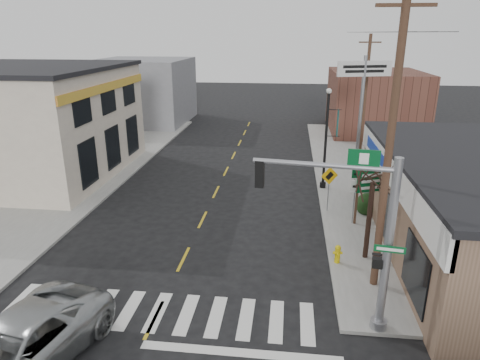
# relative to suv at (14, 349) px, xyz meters

# --- Properties ---
(ground) EXTENTS (140.00, 140.00, 0.00)m
(ground) POSITION_rel_suv_xyz_m (2.98, 2.72, -0.82)
(ground) COLOR black
(ground) RESTS_ON ground
(sidewalk_right) EXTENTS (6.00, 38.00, 0.13)m
(sidewalk_right) POSITION_rel_suv_xyz_m (11.98, 15.72, -0.75)
(sidewalk_right) COLOR gray
(sidewalk_right) RESTS_ON ground
(sidewalk_left) EXTENTS (6.00, 38.00, 0.13)m
(sidewalk_left) POSITION_rel_suv_xyz_m (-6.02, 15.72, -0.75)
(sidewalk_left) COLOR gray
(sidewalk_left) RESTS_ON ground
(center_line) EXTENTS (0.12, 56.00, 0.01)m
(center_line) POSITION_rel_suv_xyz_m (2.98, 10.72, -0.81)
(center_line) COLOR gold
(center_line) RESTS_ON ground
(crosswalk) EXTENTS (11.00, 2.20, 0.01)m
(crosswalk) POSITION_rel_suv_xyz_m (2.98, 3.12, -0.81)
(crosswalk) COLOR silver
(crosswalk) RESTS_ON ground
(left_building) EXTENTS (12.00, 12.00, 6.80)m
(left_building) POSITION_rel_suv_xyz_m (-10.02, 16.72, 2.58)
(left_building) COLOR beige
(left_building) RESTS_ON ground
(bldg_distant_right) EXTENTS (8.00, 10.00, 5.60)m
(bldg_distant_right) POSITION_rel_suv_xyz_m (14.98, 32.72, 1.98)
(bldg_distant_right) COLOR brown
(bldg_distant_right) RESTS_ON ground
(bldg_distant_left) EXTENTS (9.00, 10.00, 6.40)m
(bldg_distant_left) POSITION_rel_suv_xyz_m (-8.02, 34.72, 2.38)
(bldg_distant_left) COLOR gray
(bldg_distant_left) RESTS_ON ground
(suv) EXTENTS (4.01, 6.36, 1.64)m
(suv) POSITION_rel_suv_xyz_m (0.00, 0.00, 0.00)
(suv) COLOR #9FA3A4
(suv) RESTS_ON ground
(traffic_signal_pole) EXTENTS (4.53, 0.37, 5.73)m
(traffic_signal_pole) POSITION_rel_suv_xyz_m (9.50, 3.01, 2.73)
(traffic_signal_pole) COLOR gray
(traffic_signal_pole) RESTS_ON sidewalk_right
(guide_sign) EXTENTS (1.71, 0.14, 2.99)m
(guide_sign) POSITION_rel_suv_xyz_m (11.18, 10.85, 1.24)
(guide_sign) COLOR #4A3122
(guide_sign) RESTS_ON sidewalk_right
(fire_hydrant) EXTENTS (0.24, 0.24, 0.77)m
(fire_hydrant) POSITION_rel_suv_xyz_m (9.28, 6.97, -0.27)
(fire_hydrant) COLOR #C6AF09
(fire_hydrant) RESTS_ON sidewalk_right
(ped_crossing_sign) EXTENTS (0.93, 0.07, 2.40)m
(ped_crossing_sign) POSITION_rel_suv_xyz_m (9.28, 12.30, 0.98)
(ped_crossing_sign) COLOR gray
(ped_crossing_sign) RESTS_ON sidewalk_right
(lamp_post) EXTENTS (0.76, 0.60, 5.87)m
(lamp_post) POSITION_rel_suv_xyz_m (9.35, 15.89, 2.72)
(lamp_post) COLOR black
(lamp_post) RESTS_ON sidewalk_right
(dance_center_sign) EXTENTS (3.52, 0.22, 7.49)m
(dance_center_sign) POSITION_rel_suv_xyz_m (11.66, 19.32, 4.88)
(dance_center_sign) COLOR gray
(dance_center_sign) RESTS_ON sidewalk_right
(bare_tree) EXTENTS (2.45, 2.45, 4.90)m
(bare_tree) POSITION_rel_suv_xyz_m (10.48, 7.56, 3.17)
(bare_tree) COLOR black
(bare_tree) RESTS_ON sidewalk_right
(shrub_front) EXTENTS (1.37, 1.37, 1.03)m
(shrub_front) POSITION_rel_suv_xyz_m (13.07, 5.15, -0.18)
(shrub_front) COLOR #1A361D
(shrub_front) RESTS_ON sidewalk_right
(shrub_back) EXTENTS (1.20, 1.20, 0.90)m
(shrub_back) POSITION_rel_suv_xyz_m (11.30, 12.30, -0.24)
(shrub_back) COLOR black
(shrub_back) RESTS_ON sidewalk_right
(utility_pole_near) EXTENTS (1.78, 0.27, 10.25)m
(utility_pole_near) POSITION_rel_suv_xyz_m (10.48, 5.57, 4.57)
(utility_pole_near) COLOR #42341C
(utility_pole_near) RESTS_ON sidewalk_right
(utility_pole_far) EXTENTS (1.52, 0.23, 8.75)m
(utility_pole_far) POSITION_rel_suv_xyz_m (12.48, 23.19, 3.80)
(utility_pole_far) COLOR #472C25
(utility_pole_far) RESTS_ON sidewalk_right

